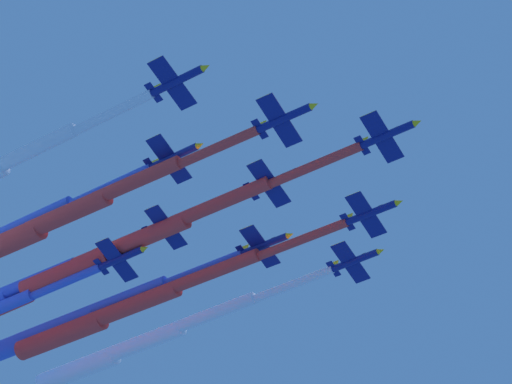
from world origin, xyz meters
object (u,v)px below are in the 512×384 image
at_px(jet_port_inner, 130,307).
at_px(jet_starboard_mid, 140,344).
at_px(jet_port_mid, 54,280).
at_px(jet_starboard_inner, 67,215).
at_px(jet_lead, 138,241).
at_px(jet_starboard_outer, 54,328).

bearing_deg(jet_port_inner, jet_starboard_mid, 117.73).
distance_m(jet_port_mid, jet_starboard_mid, 23.57).
relative_size(jet_starboard_inner, jet_starboard_mid, 0.89).
bearing_deg(jet_port_inner, jet_starboard_inner, -78.91).
distance_m(jet_lead, jet_port_mid, 18.45).
bearing_deg(jet_lead, jet_port_inner, 127.81).
bearing_deg(jet_lead, jet_port_mid, 172.38).
xyz_separation_m(jet_port_mid, jet_starboard_mid, (1.49, 23.53, -0.02)).
xyz_separation_m(jet_starboard_inner, jet_port_mid, (-13.31, 14.31, 1.38)).
bearing_deg(jet_starboard_inner, jet_starboard_mid, 107.36).
xyz_separation_m(jet_lead, jet_port_mid, (-18.29, 2.45, 0.31)).
height_order(jet_lead, jet_starboard_inner, jet_lead).
xyz_separation_m(jet_starboard_inner, jet_starboard_mid, (-11.83, 37.83, 1.35)).
distance_m(jet_starboard_mid, jet_starboard_outer, 15.51).
xyz_separation_m(jet_port_inner, jet_starboard_mid, (-7.04, 13.39, 2.26)).
height_order(jet_starboard_inner, jet_starboard_outer, jet_starboard_outer).
bearing_deg(jet_lead, jet_starboard_inner, -112.75).
height_order(jet_port_mid, jet_starboard_outer, jet_port_mid).
bearing_deg(jet_starboard_outer, jet_starboard_mid, 50.45).
xyz_separation_m(jet_port_inner, jet_starboard_outer, (-16.91, 1.43, 2.00)).
xyz_separation_m(jet_lead, jet_starboard_inner, (-4.97, -11.86, -1.07)).
bearing_deg(jet_starboard_mid, jet_port_inner, -62.27).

